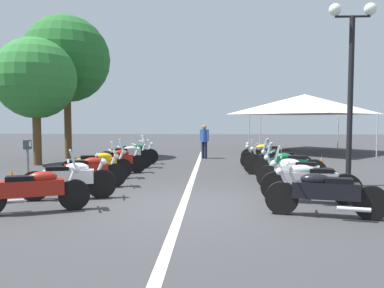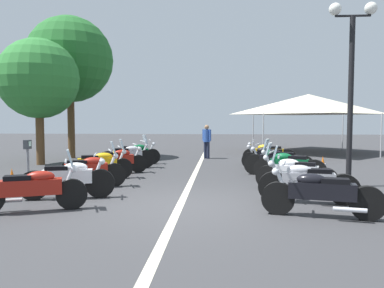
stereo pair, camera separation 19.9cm
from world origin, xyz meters
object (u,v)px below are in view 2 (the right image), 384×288
object	(u,v)px
motorcycle_right_row_1	(307,181)
event_tent	(308,104)
motorcycle_left_row_0	(33,188)
motorcycle_left_row_6	(135,153)
traffic_cone_0	(323,166)
bystander_1	(207,139)
motorcycle_left_row_3	(99,164)
roadside_tree_0	(70,60)
motorcycle_left_row_1	(68,178)
motorcycle_right_row_4	(278,161)
street_lamp_twin_globe	(352,62)
parking_meter	(28,156)
traffic_cone_1	(12,181)
roadside_tree_1	(39,79)
motorcycle_right_row_2	(295,172)
motorcycle_left_row_5	(128,156)
motorcycle_right_row_3	(288,165)
motorcycle_left_row_4	(117,160)
motorcycle_right_row_5	(269,157)
motorcycle_left_row_2	(87,170)
motorcycle_right_row_6	(269,153)
motorcycle_right_row_0	(320,193)

from	to	relation	value
motorcycle_right_row_1	event_tent	world-z (taller)	event_tent
motorcycle_left_row_0	motorcycle_left_row_6	bearing A→B (deg)	65.81
traffic_cone_0	bystander_1	xyz separation A→B (m)	(4.89, 3.93, 0.61)
motorcycle_left_row_6	bystander_1	bearing A→B (deg)	25.84
motorcycle_left_row_3	roadside_tree_0	bearing A→B (deg)	97.67
motorcycle_left_row_1	motorcycle_right_row_4	distance (m)	6.52
motorcycle_right_row_4	street_lamp_twin_globe	distance (m)	3.71
parking_meter	traffic_cone_1	xyz separation A→B (m)	(-0.10, 0.36, -0.61)
motorcycle_left_row_1	roadside_tree_1	size ratio (longest dim) A/B	0.41
bystander_1	motorcycle_left_row_1	bearing A→B (deg)	25.24
motorcycle_left_row_6	motorcycle_right_row_2	world-z (taller)	motorcycle_right_row_2
motorcycle_left_row_5	bystander_1	size ratio (longest dim) A/B	1.22
motorcycle_right_row_1	bystander_1	size ratio (longest dim) A/B	1.34
motorcycle_left_row_5	motorcycle_right_row_3	xyz separation A→B (m)	(-2.51, -5.30, 0.00)
motorcycle_right_row_2	event_tent	distance (m)	12.08
motorcycle_right_row_4	traffic_cone_1	size ratio (longest dim) A/B	3.52
motorcycle_right_row_4	motorcycle_right_row_1	bearing A→B (deg)	105.50
motorcycle_left_row_1	event_tent	xyz separation A→B (m)	(12.91, -8.25, 2.19)
motorcycle_left_row_4	motorcycle_right_row_4	world-z (taller)	motorcycle_right_row_4
motorcycle_right_row_5	traffic_cone_1	bearing A→B (deg)	47.57
motorcycle_left_row_6	roadside_tree_1	size ratio (longest dim) A/B	0.41
motorcycle_left_row_2	motorcycle_left_row_3	distance (m)	1.44
traffic_cone_0	motorcycle_left_row_4	bearing A→B (deg)	91.76
motorcycle_left_row_4	motorcycle_right_row_5	xyz separation A→B (m)	(1.48, -5.13, 0.00)
motorcycle_left_row_3	motorcycle_right_row_4	size ratio (longest dim) A/B	0.93
motorcycle_right_row_6	bystander_1	distance (m)	3.45
motorcycle_left_row_3	traffic_cone_0	size ratio (longest dim) A/B	3.27
motorcycle_left_row_0	motorcycle_right_row_3	distance (m)	6.81
motorcycle_left_row_6	roadside_tree_1	xyz separation A→B (m)	(-0.39, 3.73, 2.93)
motorcycle_right_row_0	bystander_1	distance (m)	10.57
motorcycle_left_row_0	motorcycle_left_row_2	xyz separation A→B (m)	(2.56, -0.15, 0.01)
motorcycle_right_row_1	motorcycle_left_row_4	bearing A→B (deg)	-28.15
motorcycle_left_row_4	traffic_cone_0	world-z (taller)	motorcycle_left_row_4
motorcycle_left_row_4	motorcycle_right_row_1	xyz separation A→B (m)	(-4.04, -5.22, 0.03)
traffic_cone_0	roadside_tree_1	xyz separation A→B (m)	(2.02, 10.44, 3.09)
bystander_1	motorcycle_left_row_5	bearing A→B (deg)	6.72
motorcycle_left_row_3	motorcycle_right_row_6	distance (m)	6.83
roadside_tree_1	event_tent	world-z (taller)	roadside_tree_1
motorcycle_left_row_4	event_tent	bearing A→B (deg)	22.63
motorcycle_left_row_0	motorcycle_right_row_5	xyz separation A→B (m)	(6.66, -5.34, -0.01)
motorcycle_right_row_4	traffic_cone_1	xyz separation A→B (m)	(-3.38, 6.85, -0.18)
bystander_1	roadside_tree_0	xyz separation A→B (m)	(-0.28, 6.31, 3.64)
motorcycle_left_row_3	event_tent	xyz separation A→B (m)	(10.14, -8.48, 2.19)
motorcycle_left_row_6	motorcycle_right_row_6	distance (m)	5.32
motorcycle_right_row_5	motorcycle_left_row_3	bearing A→B (deg)	37.89
parking_meter	motorcycle_right_row_5	bearing A→B (deg)	38.97
motorcycle_left_row_0	parking_meter	bearing A→B (deg)	97.42
motorcycle_right_row_5	roadside_tree_0	bearing A→B (deg)	-9.67
motorcycle_left_row_5	motorcycle_right_row_6	xyz separation A→B (m)	(1.52, -5.27, -0.02)
motorcycle_left_row_1	motorcycle_left_row_6	xyz separation A→B (m)	(6.59, 0.00, -0.01)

